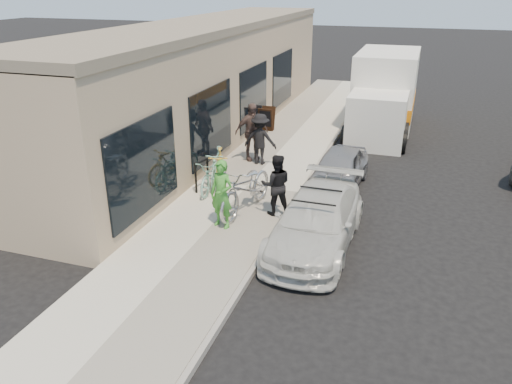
# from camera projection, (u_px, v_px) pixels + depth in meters

# --- Properties ---
(ground) EXTENTS (120.00, 120.00, 0.00)m
(ground) POSITION_uv_depth(u_px,v_px,m) (288.00, 251.00, 11.17)
(ground) COLOR black
(ground) RESTS_ON ground
(sidewalk) EXTENTS (3.00, 34.00, 0.15)m
(sidewalk) POSITION_uv_depth(u_px,v_px,m) (247.00, 188.00, 14.33)
(sidewalk) COLOR beige
(sidewalk) RESTS_ON ground
(curb) EXTENTS (0.12, 34.00, 0.13)m
(curb) POSITION_uv_depth(u_px,v_px,m) (300.00, 195.00, 13.89)
(curb) COLOR gray
(curb) RESTS_ON ground
(storefront) EXTENTS (3.60, 20.00, 4.22)m
(storefront) POSITION_uv_depth(u_px,v_px,m) (210.00, 79.00, 18.83)
(storefront) COLOR tan
(storefront) RESTS_ON ground
(bike_rack) EXTENTS (0.18, 0.60, 0.86)m
(bike_rack) POSITION_uv_depth(u_px,v_px,m) (202.00, 172.00, 13.84)
(bike_rack) COLOR black
(bike_rack) RESTS_ON sidewalk
(sandwich_board) EXTENTS (0.55, 0.56, 0.90)m
(sandwich_board) POSITION_uv_depth(u_px,v_px,m) (267.00, 119.00, 19.39)
(sandwich_board) COLOR black
(sandwich_board) RESTS_ON sidewalk
(sedan_white) EXTENTS (1.79, 4.23, 1.26)m
(sedan_white) POSITION_uv_depth(u_px,v_px,m) (317.00, 221.00, 11.18)
(sedan_white) COLOR silver
(sedan_white) RESTS_ON ground
(sedan_silver) EXTENTS (1.54, 3.40, 1.13)m
(sedan_silver) POSITION_uv_depth(u_px,v_px,m) (339.00, 169.00, 14.34)
(sedan_silver) COLOR gray
(sedan_silver) RESTS_ON ground
(moving_truck) EXTENTS (2.33, 6.11, 3.00)m
(moving_truck) POSITION_uv_depth(u_px,v_px,m) (384.00, 96.00, 19.83)
(moving_truck) COLOR white
(moving_truck) RESTS_ON ground
(tandem_bike) EXTENTS (1.24, 2.55, 1.28)m
(tandem_bike) POSITION_uv_depth(u_px,v_px,m) (247.00, 188.00, 12.48)
(tandem_bike) COLOR #B0B0B2
(tandem_bike) RESTS_ON sidewalk
(woman_rider) EXTENTS (0.69, 0.54, 1.66)m
(woman_rider) POSITION_uv_depth(u_px,v_px,m) (222.00, 194.00, 11.63)
(woman_rider) COLOR green
(woman_rider) RESTS_ON sidewalk
(man_standing) EXTENTS (0.91, 0.81, 1.56)m
(man_standing) POSITION_uv_depth(u_px,v_px,m) (276.00, 185.00, 12.29)
(man_standing) COLOR black
(man_standing) RESTS_ON sidewalk
(cruiser_bike_a) EXTENTS (0.82, 1.78, 1.03)m
(cruiser_bike_a) POSITION_uv_depth(u_px,v_px,m) (217.00, 167.00, 14.25)
(cruiser_bike_a) COLOR #7EBDAB
(cruiser_bike_a) RESTS_ON sidewalk
(cruiser_bike_b) EXTENTS (0.70, 1.78, 0.92)m
(cruiser_bike_b) POSITION_uv_depth(u_px,v_px,m) (213.00, 175.00, 13.84)
(cruiser_bike_b) COLOR #7EBDAB
(cruiser_bike_b) RESTS_ON sidewalk
(cruiser_bike_c) EXTENTS (1.04, 1.88, 1.09)m
(cruiser_bike_c) POSITION_uv_depth(u_px,v_px,m) (220.00, 169.00, 13.96)
(cruiser_bike_c) COLOR gold
(cruiser_bike_c) RESTS_ON sidewalk
(bystander_a) EXTENTS (1.05, 0.61, 1.62)m
(bystander_a) POSITION_uv_depth(u_px,v_px,m) (260.00, 139.00, 15.72)
(bystander_a) COLOR black
(bystander_a) RESTS_ON sidewalk
(bystander_b) EXTENTS (1.15, 1.02, 1.87)m
(bystander_b) POSITION_uv_depth(u_px,v_px,m) (252.00, 132.00, 16.03)
(bystander_b) COLOR brown
(bystander_b) RESTS_ON sidewalk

